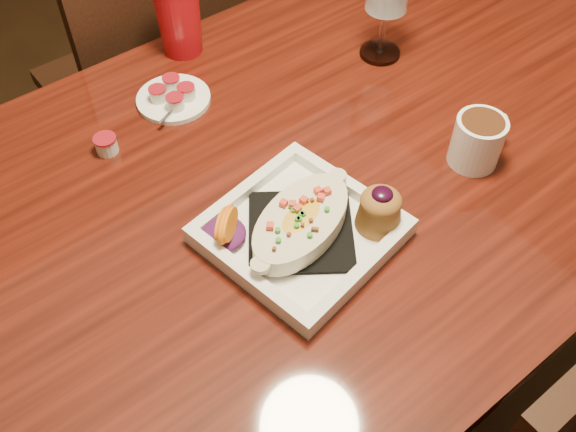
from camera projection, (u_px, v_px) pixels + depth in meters
floor at (313, 365)px, 1.62m from camera, size 7.00×7.00×0.00m
table at (324, 195)px, 1.12m from camera, size 1.50×0.90×0.75m
chair_far at (154, 81)px, 1.55m from camera, size 0.42×0.42×0.93m
plate at (310, 225)px, 0.92m from camera, size 0.28×0.28×0.08m
coffee_mug at (479, 139)px, 1.01m from camera, size 0.11×0.08×0.08m
saucer at (173, 97)px, 1.12m from camera, size 0.13×0.13×0.09m
creamer_loose at (106, 144)px, 1.04m from camera, size 0.04×0.04×0.03m
red_tumbler at (179, 17)px, 1.17m from camera, size 0.09×0.09×0.14m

